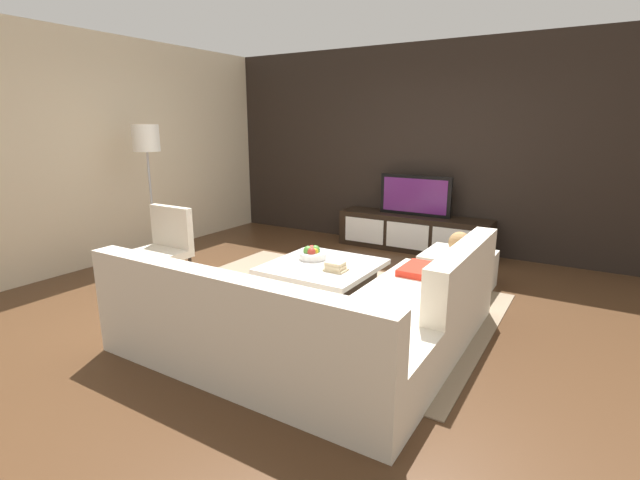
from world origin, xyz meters
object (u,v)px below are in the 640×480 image
(decorative_ball, at_px, (460,243))
(sectional_couch, at_px, (325,322))
(television, at_px, (415,195))
(coffee_table, at_px, (323,281))
(fruit_bowl, at_px, (312,254))
(media_console, at_px, (413,233))
(book_stack, at_px, (336,267))
(ottoman, at_px, (457,271))
(accent_chair_near, at_px, (164,243))
(floor_lamp, at_px, (147,147))

(decorative_ball, bearing_deg, sectional_couch, -102.62)
(television, bearing_deg, coffee_table, -92.49)
(fruit_bowl, xyz_separation_m, decorative_ball, (1.25, 0.93, 0.08))
(sectional_couch, relative_size, fruit_bowl, 8.75)
(media_console, xyz_separation_m, book_stack, (0.12, -2.42, 0.17))
(ottoman, distance_m, book_stack, 1.45)
(sectional_couch, xyz_separation_m, ottoman, (0.45, 2.02, -0.08))
(ottoman, height_order, decorative_ball, decorative_ball)
(television, xyz_separation_m, ottoman, (0.97, -1.27, -0.58))
(decorative_ball, xyz_separation_m, book_stack, (-0.85, -1.15, -0.10))
(fruit_bowl, bearing_deg, coffee_table, -28.36)
(ottoman, bearing_deg, fruit_bowl, -143.36)
(media_console, height_order, fruit_bowl, fruit_bowl)
(television, bearing_deg, ottoman, -52.50)
(media_console, xyz_separation_m, coffee_table, (-0.10, -2.30, -0.05))
(coffee_table, distance_m, accent_chair_near, 1.79)
(coffee_table, bearing_deg, decorative_ball, 43.92)
(coffee_table, relative_size, floor_lamp, 0.60)
(coffee_table, bearing_deg, sectional_couch, -57.81)
(decorative_ball, relative_size, book_stack, 1.14)
(coffee_table, xyz_separation_m, book_stack, (0.22, -0.12, 0.22))
(media_console, height_order, decorative_ball, decorative_ball)
(accent_chair_near, bearing_deg, coffee_table, 9.08)
(floor_lamp, bearing_deg, media_console, 41.50)
(media_console, xyz_separation_m, decorative_ball, (0.97, -1.27, 0.27))
(floor_lamp, bearing_deg, ottoman, 16.14)
(coffee_table, relative_size, fruit_bowl, 3.70)
(floor_lamp, distance_m, decorative_ball, 3.83)
(media_console, distance_m, sectional_couch, 3.32)
(sectional_couch, xyz_separation_m, fruit_bowl, (-0.80, 1.08, 0.16))
(media_console, height_order, television, television)
(coffee_table, relative_size, decorative_ball, 4.42)
(television, height_order, floor_lamp, floor_lamp)
(media_console, distance_m, ottoman, 1.60)
(media_console, xyz_separation_m, television, (-0.00, 0.00, 0.53))
(floor_lamp, distance_m, book_stack, 2.91)
(fruit_bowl, distance_m, decorative_ball, 1.56)
(sectional_couch, xyz_separation_m, decorative_ball, (0.45, 2.02, 0.24))
(ottoman, bearing_deg, book_stack, -126.47)
(media_console, relative_size, ottoman, 3.03)
(media_console, xyz_separation_m, floor_lamp, (-2.60, -2.30, 1.21))
(coffee_table, bearing_deg, ottoman, 43.92)
(coffee_table, bearing_deg, media_console, 87.51)
(sectional_couch, relative_size, coffee_table, 2.36)
(accent_chair_near, bearing_deg, television, 49.37)
(television, xyz_separation_m, accent_chair_near, (-1.79, -2.83, -0.29))
(floor_lamp, bearing_deg, television, 41.50)
(media_console, relative_size, decorative_ball, 9.05)
(sectional_couch, relative_size, accent_chair_near, 2.82)
(television, bearing_deg, fruit_bowl, -97.34)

